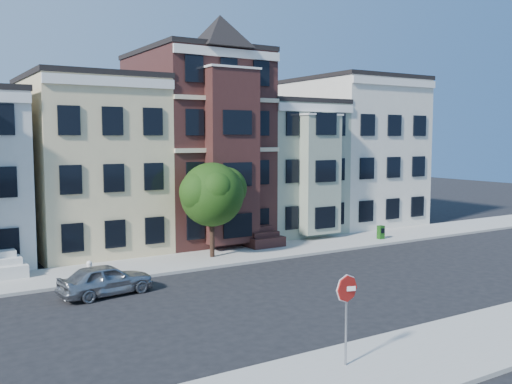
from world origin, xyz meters
TOP-DOWN VIEW (x-y plane):
  - ground at (0.00, 0.00)m, footprint 120.00×120.00m
  - far_sidewalk at (0.00, 8.00)m, footprint 60.00×4.00m
  - near_sidewalk at (0.00, -8.00)m, footprint 60.00×4.00m
  - house_yellow at (-7.00, 14.50)m, footprint 7.00×9.00m
  - house_brown at (0.00, 14.50)m, footprint 7.00×9.00m
  - house_green at (6.50, 14.50)m, footprint 6.00×9.00m
  - house_cream at (13.50, 14.50)m, footprint 8.00×9.00m
  - street_tree at (-2.14, 8.09)m, footprint 5.67×5.67m
  - parked_car at (-9.33, 4.07)m, footprint 4.20×2.15m
  - newspaper_box at (9.79, 7.29)m, footprint 0.40×0.36m
  - fire_hydrant at (-9.41, 6.30)m, footprint 0.30×0.30m
  - stop_sign at (-5.81, -7.39)m, footprint 0.83×0.35m

SIDE VIEW (x-z plane):
  - ground at x=0.00m, z-range 0.00..0.00m
  - far_sidewalk at x=0.00m, z-range 0.00..0.15m
  - near_sidewalk at x=0.00m, z-range 0.00..0.15m
  - fire_hydrant at x=-9.41m, z-range 0.15..0.90m
  - newspaper_box at x=9.79m, z-range 0.15..1.02m
  - parked_car at x=-9.33m, z-range 0.00..1.37m
  - stop_sign at x=-5.81m, z-range 0.15..3.18m
  - street_tree at x=-2.14m, z-range 0.15..6.61m
  - house_green at x=6.50m, z-range 0.00..9.00m
  - house_yellow at x=-7.00m, z-range 0.00..10.00m
  - house_cream at x=13.50m, z-range 0.00..11.00m
  - house_brown at x=0.00m, z-range 0.00..12.00m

